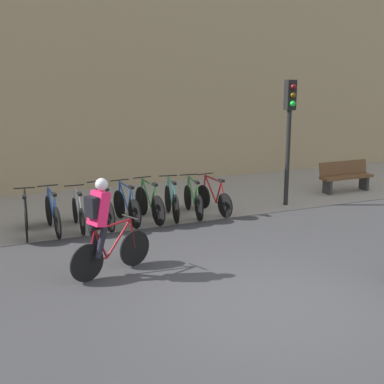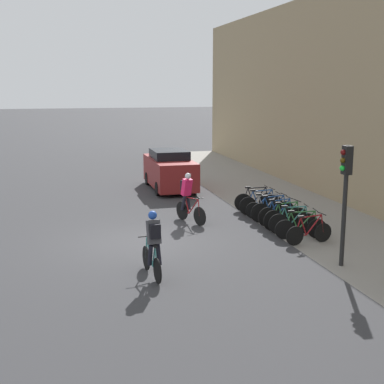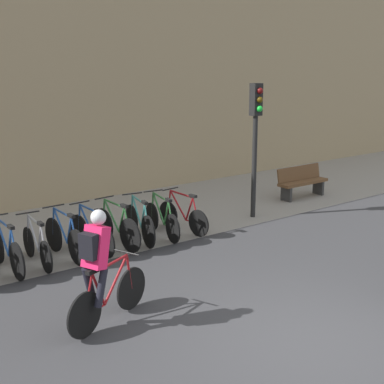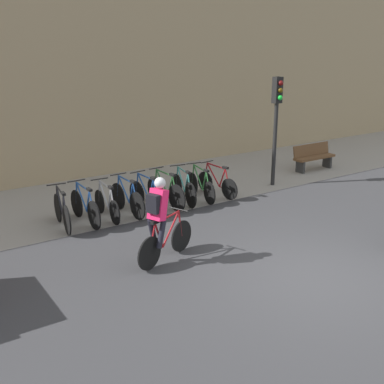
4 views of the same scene
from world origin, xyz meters
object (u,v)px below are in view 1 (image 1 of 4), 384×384
Objects in this scene: cyclist_pink at (103,225)px; parked_bike_1 at (53,214)px; parked_bike_6 at (172,201)px; parked_bike_7 at (193,200)px; parked_bike_0 at (26,217)px; parked_bike_2 at (78,213)px; parked_bike_3 at (103,209)px; traffic_light_pole at (289,119)px; parked_bike_4 at (127,206)px; parked_bike_8 at (214,198)px; bench at (345,176)px; parked_bike_5 at (150,203)px.

cyclist_pink reaches higher than parked_bike_1.
parked_bike_7 is at bearing -0.20° from parked_bike_6.
parked_bike_0 is 1.03× the size of parked_bike_2.
parked_bike_0 reaches higher than parked_bike_7.
cyclist_pink reaches higher than parked_bike_3.
parked_bike_6 is at bearing 178.35° from traffic_light_pole.
parked_bike_0 is at bearing 179.20° from traffic_light_pole.
parked_bike_3 is at bearing 0.04° from parked_bike_1.
parked_bike_2 is 2.85m from parked_bike_7.
parked_bike_0 reaches higher than parked_bike_4.
parked_bike_8 is 0.97× the size of bench.
bench is at bearing 3.39° from parked_bike_0.
parked_bike_4 is at bearing 179.93° from parked_bike_7.
parked_bike_0 is at bearing -176.61° from bench.
cyclist_pink is 3.54m from parked_bike_5.
bench is (7.39, 0.54, 0.06)m from parked_bike_3.
parked_bike_5 is (1.14, 0.00, 0.00)m from parked_bike_3.
parked_bike_0 is 1.14m from parked_bike_2.
parked_bike_1 is 0.57m from parked_bike_2.
traffic_light_pole is at bearing -0.95° from parked_bike_2.
cyclist_pink is at bearing -122.28° from parked_bike_5.
parked_bike_7 is at bearing -0.07° from parked_bike_4.
parked_bike_7 is 5.14m from bench.
cyclist_pink is 3.17m from parked_bike_0.
parked_bike_3 is 0.52× the size of traffic_light_pole.
parked_bike_0 is at bearing 180.00° from parked_bike_6.
parked_bike_0 is 2.28m from parked_bike_4.
bench is (9.10, 0.54, 0.06)m from parked_bike_0.
parked_bike_2 is at bearing -180.00° from parked_bike_8.
parked_bike_7 is (1.71, -0.00, -0.01)m from parked_bike_4.
cyclist_pink is at bearing -129.47° from parked_bike_6.
cyclist_pink is 8.85m from bench.
parked_bike_5 is at bearing 179.90° from parked_bike_7.
parked_bike_6 is 0.50× the size of traffic_light_pole.
parked_bike_7 is at bearing -173.96° from bench.
traffic_light_pole is (3.23, -0.09, 1.88)m from parked_bike_6.
parked_bike_0 is (-0.98, 2.96, -0.54)m from cyclist_pink.
parked_bike_5 is at bearing 0.03° from parked_bike_1.
parked_bike_1 is 1.14m from parked_bike_3.
parked_bike_5 is 1.71m from parked_bike_8.
parked_bike_5 is 0.52× the size of traffic_light_pole.
cyclist_pink reaches higher than parked_bike_7.
parked_bike_4 is at bearing 0.03° from parked_bike_1.
parked_bike_4 is 1.14m from parked_bike_6.
parked_bike_3 is (0.57, 0.00, 0.03)m from parked_bike_2.
parked_bike_5 is (1.71, 0.00, 0.04)m from parked_bike_2.
parked_bike_3 reaches higher than parked_bike_6.
parked_bike_7 is (3.01, 2.96, -0.56)m from cyclist_pink.
parked_bike_0 is 2.85m from parked_bike_5.
parked_bike_6 is at bearing 0.02° from parked_bike_1.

